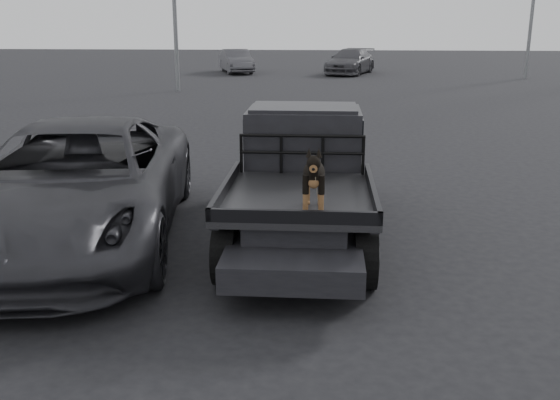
# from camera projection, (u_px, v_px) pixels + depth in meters

# --- Properties ---
(ground) EXTENTS (120.00, 120.00, 0.00)m
(ground) POSITION_uv_depth(u_px,v_px,m) (344.00, 282.00, 7.58)
(ground) COLOR black
(ground) RESTS_ON ground
(flatbed_ute) EXTENTS (2.00, 5.40, 0.92)m
(flatbed_ute) POSITION_uv_depth(u_px,v_px,m) (301.00, 208.00, 8.99)
(flatbed_ute) COLOR black
(flatbed_ute) RESTS_ON ground
(ute_cab) EXTENTS (1.72, 1.30, 0.88)m
(ute_cab) POSITION_uv_depth(u_px,v_px,m) (304.00, 134.00, 9.65)
(ute_cab) COLOR black
(ute_cab) RESTS_ON flatbed_ute
(headache_rack) EXTENTS (1.80, 0.08, 0.55)m
(headache_rack) POSITION_uv_depth(u_px,v_px,m) (302.00, 155.00, 8.98)
(headache_rack) COLOR black
(headache_rack) RESTS_ON flatbed_ute
(dog) EXTENTS (0.32, 0.60, 0.74)m
(dog) POSITION_uv_depth(u_px,v_px,m) (314.00, 178.00, 7.26)
(dog) COLOR black
(dog) RESTS_ON flatbed_ute
(parked_suv) EXTENTS (3.59, 6.38, 1.68)m
(parked_suv) POSITION_uv_depth(u_px,v_px,m) (77.00, 184.00, 8.77)
(parked_suv) COLOR #2E2E33
(parked_suv) RESTS_ON ground
(distant_car_a) EXTENTS (2.68, 4.41, 1.37)m
(distant_car_a) POSITION_uv_depth(u_px,v_px,m) (236.00, 61.00, 37.08)
(distant_car_a) COLOR #46454A
(distant_car_a) RESTS_ON ground
(distant_car_b) EXTENTS (3.41, 5.32, 1.43)m
(distant_car_b) POSITION_uv_depth(u_px,v_px,m) (350.00, 61.00, 36.31)
(distant_car_b) COLOR #45444A
(distant_car_b) RESTS_ON ground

